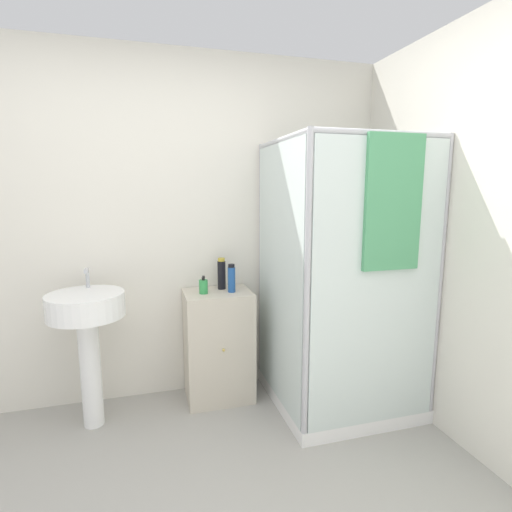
{
  "coord_description": "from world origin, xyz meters",
  "views": [
    {
      "loc": [
        -0.13,
        -1.27,
        1.54
      ],
      "look_at": [
        0.56,
        1.11,
        1.12
      ],
      "focal_mm": 28.0,
      "sensor_mm": 36.0,
      "label": 1
    }
  ],
  "objects": [
    {
      "name": "shampoo_bottle_blue",
      "position": [
        0.47,
        1.44,
        0.91
      ],
      "size": [
        0.05,
        0.05,
        0.2
      ],
      "color": "#1E4C93",
      "rests_on": "vanity_cabinet"
    },
    {
      "name": "shampoo_bottle_tall_black",
      "position": [
        0.42,
        1.56,
        0.92
      ],
      "size": [
        0.06,
        0.06,
        0.23
      ],
      "color": "black",
      "rests_on": "vanity_cabinet"
    },
    {
      "name": "sink",
      "position": [
        -0.49,
        1.35,
        0.7
      ],
      "size": [
        0.47,
        0.47,
        1.02
      ],
      "color": "white",
      "rests_on": "ground_plane"
    },
    {
      "name": "shower_enclosure",
      "position": [
        1.15,
        1.12,
        0.5
      ],
      "size": [
        0.93,
        0.96,
        1.86
      ],
      "color": "white",
      "rests_on": "ground_plane"
    },
    {
      "name": "soap_dispenser",
      "position": [
        0.27,
        1.46,
        0.86
      ],
      "size": [
        0.06,
        0.06,
        0.13
      ],
      "color": "green",
      "rests_on": "vanity_cabinet"
    },
    {
      "name": "vanity_cabinet",
      "position": [
        0.37,
        1.48,
        0.4
      ],
      "size": [
        0.48,
        0.39,
        0.81
      ],
      "color": "beige",
      "rests_on": "ground_plane"
    },
    {
      "name": "wall_back",
      "position": [
        0.0,
        1.7,
        1.25
      ],
      "size": [
        6.4,
        0.06,
        2.5
      ],
      "primitive_type": "cube",
      "color": "silver",
      "rests_on": "ground_plane"
    }
  ]
}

